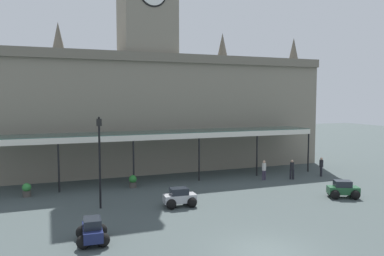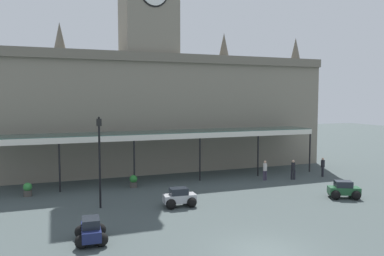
# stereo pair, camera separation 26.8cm
# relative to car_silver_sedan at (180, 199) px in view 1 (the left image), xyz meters

# --- Properties ---
(ground_plane) EXTENTS (140.00, 140.00, 0.00)m
(ground_plane) POSITION_rel_car_silver_sedan_xyz_m (1.24, -8.28, -0.50)
(ground_plane) COLOR #404B4B
(station_building) EXTENTS (35.04, 5.78, 20.27)m
(station_building) POSITION_rel_car_silver_sedan_xyz_m (1.24, 12.95, 5.98)
(station_building) COLOR gray
(station_building) RESTS_ON ground
(entrance_canopy) EXTENTS (27.72, 3.26, 4.08)m
(entrance_canopy) POSITION_rel_car_silver_sedan_xyz_m (1.24, 7.85, 3.42)
(entrance_canopy) COLOR #38564C
(entrance_canopy) RESTS_ON ground
(car_silver_sedan) EXTENTS (2.10, 1.59, 1.19)m
(car_silver_sedan) POSITION_rel_car_silver_sedan_xyz_m (0.00, 0.00, 0.00)
(car_silver_sedan) COLOR #B2B5BA
(car_silver_sedan) RESTS_ON ground
(car_navy_sedan) EXTENTS (1.59, 2.09, 1.19)m
(car_navy_sedan) POSITION_rel_car_silver_sedan_xyz_m (-5.86, -4.25, 0.00)
(car_navy_sedan) COLOR #19214C
(car_navy_sedan) RESTS_ON ground
(car_green_sedan) EXTENTS (2.23, 2.01, 1.19)m
(car_green_sedan) POSITION_rel_car_silver_sedan_xyz_m (11.25, -2.02, 0.00)
(car_green_sedan) COLOR #1E512D
(car_green_sedan) RESTS_ON ground
(pedestrian_crossing_forecourt) EXTENTS (0.37, 0.34, 1.67)m
(pedestrian_crossing_forecourt) POSITION_rel_car_silver_sedan_xyz_m (11.54, 4.24, 0.41)
(pedestrian_crossing_forecourt) COLOR black
(pedestrian_crossing_forecourt) RESTS_ON ground
(pedestrian_beside_cars) EXTENTS (0.34, 0.35, 1.67)m
(pedestrian_beside_cars) POSITION_rel_car_silver_sedan_xyz_m (14.74, 4.40, 0.41)
(pedestrian_beside_cars) COLOR black
(pedestrian_beside_cars) RESTS_ON ground
(pedestrian_near_entrance) EXTENTS (0.38, 0.34, 1.67)m
(pedestrian_near_entrance) POSITION_rel_car_silver_sedan_xyz_m (9.15, 4.81, 0.41)
(pedestrian_near_entrance) COLOR #3F384C
(pedestrian_near_entrance) RESTS_ON ground
(victorian_lamppost) EXTENTS (0.30, 0.30, 5.73)m
(victorian_lamppost) POSITION_rel_car_silver_sedan_xyz_m (-4.75, 1.40, 3.00)
(victorian_lamppost) COLOR black
(victorian_lamppost) RESTS_ON ground
(planter_near_kerb) EXTENTS (0.60, 0.60, 0.96)m
(planter_near_kerb) POSITION_rel_car_silver_sedan_xyz_m (-9.20, 6.07, -0.01)
(planter_near_kerb) COLOR #47423D
(planter_near_kerb) RESTS_ON ground
(planter_forecourt_centre) EXTENTS (0.60, 0.60, 0.96)m
(planter_forecourt_centre) POSITION_rel_car_silver_sedan_xyz_m (-1.70, 6.11, -0.01)
(planter_forecourt_centre) COLOR #47423D
(planter_forecourt_centre) RESTS_ON ground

